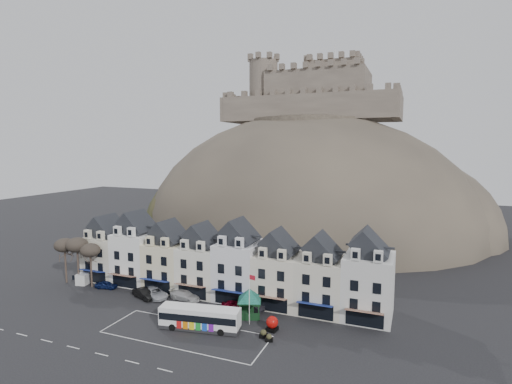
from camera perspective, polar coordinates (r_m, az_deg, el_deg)
ground at (r=57.00m, az=-12.57°, el=-19.38°), size 300.00×300.00×0.00m
coach_bay_markings at (r=56.93m, az=-10.06°, el=-19.35°), size 22.00×7.50×0.01m
townhouse_terrace at (r=67.83m, az=-4.81°, el=-10.15°), size 54.40×9.35×11.80m
castle_hill at (r=117.10m, az=7.51°, el=-5.65°), size 100.00×76.00×68.00m
castle at (r=122.39m, az=8.29°, el=13.74°), size 50.20×22.20×22.00m
tree_left_far at (r=80.62m, az=-25.68°, el=-6.91°), size 3.61×3.61×8.24m
tree_left_mid at (r=78.39m, az=-24.20°, el=-6.95°), size 3.78×3.78×8.64m
tree_left_near at (r=76.46m, az=-22.60°, el=-7.74°), size 3.43×3.43×7.84m
bus at (r=57.20m, az=-8.02°, el=-17.28°), size 11.31×4.38×3.11m
bus_shelter at (r=59.88m, az=-0.93°, el=-14.48°), size 6.27×6.27×4.24m
red_buoy at (r=56.62m, az=2.32°, el=-18.25°), size 1.63×1.63×2.02m
flagpole at (r=57.11m, az=-0.90°, el=-14.53°), size 1.04×0.34×7.41m
white_van at (r=80.83m, az=-23.06°, el=-11.11°), size 2.81×4.57×1.94m
planter_west at (r=54.97m, az=1.08°, el=-19.61°), size 1.23×0.86×1.12m
planter_east at (r=54.15m, az=1.87°, el=-20.11°), size 1.08×0.71×1.00m
car_navy at (r=76.27m, az=-20.61°, el=-12.31°), size 4.09×2.25×1.32m
car_black at (r=69.78m, az=-15.72°, el=-13.80°), size 5.08×3.31×1.58m
car_silver at (r=69.64m, az=-14.32°, el=-13.81°), size 6.12×4.61×1.57m
car_white at (r=67.63m, az=-10.14°, el=-14.34°), size 5.60×3.00×1.54m
car_maroon at (r=63.49m, az=-3.20°, el=-15.79°), size 4.12×2.72×1.30m
car_charcoal at (r=63.19m, az=-0.50°, el=-15.85°), size 4.41×2.95×1.38m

